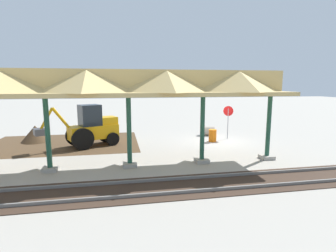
% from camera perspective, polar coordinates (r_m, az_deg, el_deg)
% --- Properties ---
extents(ground_plane, '(120.00, 120.00, 0.00)m').
position_cam_1_polar(ground_plane, '(19.76, 10.47, -3.24)').
color(ground_plane, '#9E998E').
extents(dirt_work_zone, '(10.31, 7.00, 0.01)m').
position_cam_1_polar(dirt_work_zone, '(20.06, -21.68, -3.55)').
color(dirt_work_zone, '#4C3823').
rests_on(dirt_work_zone, ground).
extents(platform_canopy, '(20.40, 3.20, 4.90)m').
position_cam_1_polar(platform_canopy, '(13.15, -17.19, 8.66)').
color(platform_canopy, '#9E998E').
rests_on(platform_canopy, ground).
extents(rail_tracks, '(60.00, 2.58, 0.15)m').
position_cam_1_polar(rail_tracks, '(12.90, 23.53, -10.47)').
color(rail_tracks, slate).
rests_on(rail_tracks, ground).
extents(stop_sign, '(0.62, 0.48, 2.53)m').
position_cam_1_polar(stop_sign, '(20.46, 12.96, 2.30)').
color(stop_sign, gray).
rests_on(stop_sign, ground).
extents(backhoe, '(5.20, 3.26, 2.82)m').
position_cam_1_polar(backhoe, '(18.43, -16.39, -0.36)').
color(backhoe, orange).
rests_on(backhoe, ground).
extents(dirt_mound, '(4.07, 4.07, 2.37)m').
position_cam_1_polar(dirt_mound, '(21.58, -26.78, -3.04)').
color(dirt_mound, '#4C3823').
rests_on(dirt_mound, ground).
extents(concrete_pipe, '(1.25, 1.06, 0.76)m').
position_cam_1_polar(concrete_pipe, '(21.73, 8.67, -1.04)').
color(concrete_pipe, '#9E9384').
rests_on(concrete_pipe, ground).
extents(traffic_barrel, '(0.56, 0.56, 0.90)m').
position_cam_1_polar(traffic_barrel, '(19.44, 9.68, -2.07)').
color(traffic_barrel, orange).
rests_on(traffic_barrel, ground).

